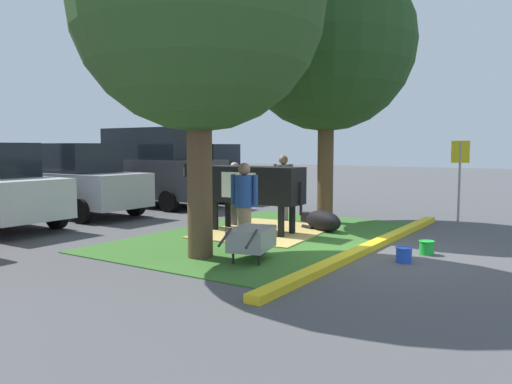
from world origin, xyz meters
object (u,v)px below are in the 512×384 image
object	(u,v)px
sedan_red	(75,181)
wheelbarrow	(252,239)
sedan_blue	(203,173)
suv_dark_grey	(155,167)
person_handler	(235,192)
cow_holstein	(249,185)
bucket_blue	(404,254)
person_visitor_far	(283,186)
person_visitor_near	(244,204)
parking_sign	(460,165)
shade_tree_right	(327,44)
shade_tree_left	(198,4)
bucket_green	(427,247)
calf_lying	(322,221)

from	to	relation	value
sedan_red	wheelbarrow	bearing A→B (deg)	-105.68
sedan_blue	suv_dark_grey	bearing A→B (deg)	178.04
person_handler	sedan_red	distance (m)	4.94
cow_holstein	bucket_blue	distance (m)	4.05
person_visitor_far	suv_dark_grey	distance (m)	5.34
person_handler	person_visitor_near	world-z (taller)	person_visitor_near
person_visitor_near	parking_sign	distance (m)	6.55
shade_tree_right	cow_holstein	bearing A→B (deg)	161.33
shade_tree_left	cow_holstein	size ratio (longest dim) A/B	2.05
sedan_blue	shade_tree_right	bearing A→B (deg)	-113.92
shade_tree_right	person_visitor_far	xyz separation A→B (m)	(-0.38, 1.00, -3.54)
bucket_blue	bucket_green	bearing A→B (deg)	-10.25
calf_lying	parking_sign	bearing A→B (deg)	-35.91
wheelbarrow	bucket_green	bearing A→B (deg)	-46.36
shade_tree_right	bucket_blue	bearing A→B (deg)	-137.34
bucket_blue	suv_dark_grey	world-z (taller)	suv_dark_grey
parking_sign	bucket_blue	xyz separation A→B (m)	(-5.26, -0.22, -1.33)
cow_holstein	person_visitor_far	xyz separation A→B (m)	(1.91, 0.23, -0.16)
person_handler	parking_sign	bearing A→B (deg)	-50.54
shade_tree_right	suv_dark_grey	bearing A→B (deg)	86.70
shade_tree_left	calf_lying	bearing A→B (deg)	-8.21
shade_tree_left	sedan_blue	world-z (taller)	shade_tree_left
parking_sign	suv_dark_grey	distance (m)	9.24
cow_holstein	person_visitor_far	size ratio (longest dim) A/B	1.84
shade_tree_left	person_handler	size ratio (longest dim) A/B	4.14
person_visitor_near	bucket_green	distance (m)	3.37
wheelbarrow	bucket_blue	size ratio (longest dim) A/B	5.71
shade_tree_right	sedan_red	xyz separation A→B (m)	(-2.58, 6.46, -3.47)
person_visitor_far	wheelbarrow	xyz separation A→B (m)	(-4.26, -1.89, -0.54)
shade_tree_right	calf_lying	size ratio (longest dim) A/B	5.07
person_visitor_far	sedan_red	bearing A→B (deg)	111.92
person_visitor_near	parking_sign	xyz separation A→B (m)	(6.04, -2.48, 0.59)
shade_tree_right	person_visitor_far	world-z (taller)	shade_tree_right
bucket_blue	sedan_blue	distance (m)	11.07
person_visitor_far	shade_tree_right	bearing A→B (deg)	-69.07
cow_holstein	suv_dark_grey	xyz separation A→B (m)	(2.66, 5.51, 0.19)
cow_holstein	suv_dark_grey	world-z (taller)	suv_dark_grey
shade_tree_right	wheelbarrow	distance (m)	6.24
person_handler	bucket_green	world-z (taller)	person_handler
wheelbarrow	sedan_blue	world-z (taller)	sedan_blue
shade_tree_right	person_visitor_near	bearing A→B (deg)	-175.40
person_visitor_near	bucket_green	xyz separation A→B (m)	(1.62, -2.86, -0.75)
shade_tree_left	cow_holstein	xyz separation A→B (m)	(2.61, 0.75, -3.21)
shade_tree_left	sedan_blue	distance (m)	10.38
shade_tree_right	shade_tree_left	bearing A→B (deg)	179.75
person_visitor_far	person_handler	bearing A→B (deg)	154.73
shade_tree_left	person_handler	world-z (taller)	shade_tree_left
shade_tree_right	suv_dark_grey	distance (m)	7.06
cow_holstein	parking_sign	distance (m)	5.58
wheelbarrow	person_handler	bearing A→B (deg)	40.08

